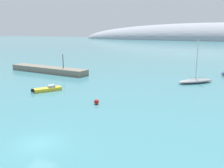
{
  "coord_description": "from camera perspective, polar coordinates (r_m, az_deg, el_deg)",
  "views": [
    {
      "loc": [
        13.99,
        -16.81,
        10.29
      ],
      "look_at": [
        -1.21,
        21.3,
        1.13
      ],
      "focal_mm": 39.22,
      "sensor_mm": 36.0,
      "label": 1
    }
  ],
  "objects": [
    {
      "name": "mooring_buoy_red",
      "position": [
        34.57,
        -3.66,
        -4.14
      ],
      "size": [
        0.71,
        0.71,
        0.71
      ],
      "primitive_type": "sphere",
      "color": "red",
      "rests_on": "water"
    },
    {
      "name": "sailboat_grey_near_shore",
      "position": [
        50.84,
        18.87,
        0.76
      ],
      "size": [
        7.33,
        6.73,
        8.5
      ],
      "rotation": [
        0.0,
        0.0,
        3.85
      ],
      "color": "gray",
      "rests_on": "water"
    },
    {
      "name": "harbor_lamp_post",
      "position": [
        58.86,
        -11.37,
        5.8
      ],
      "size": [
        0.36,
        0.36,
        3.55
      ],
      "color": "black",
      "rests_on": "breakwater_rocks"
    },
    {
      "name": "motorboat_yellow_foreground",
      "position": [
        43.32,
        -14.76,
        -1.14
      ],
      "size": [
        3.98,
        4.66,
        0.96
      ],
      "rotation": [
        0.0,
        0.0,
        0.93
      ],
      "color": "yellow",
      "rests_on": "water"
    },
    {
      "name": "breakwater_rocks",
      "position": [
        62.12,
        -14.66,
        3.27
      ],
      "size": [
        22.32,
        6.73,
        1.35
      ],
      "primitive_type": "cube",
      "rotation": [
        0.0,
        0.0,
        -0.15
      ],
      "color": "gray",
      "rests_on": "ground"
    },
    {
      "name": "water",
      "position": [
        24.16,
        -16.72,
        -13.18
      ],
      "size": [
        600.0,
        600.0,
        0.0
      ],
      "primitive_type": "plane",
      "color": "teal",
      "rests_on": "ground"
    },
    {
      "name": "distant_ridge",
      "position": [
        270.43,
        24.22,
        9.32
      ],
      "size": [
        297.77,
        64.83,
        34.16
      ],
      "primitive_type": "ellipsoid",
      "color": "#999EA8",
      "rests_on": "ground"
    }
  ]
}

